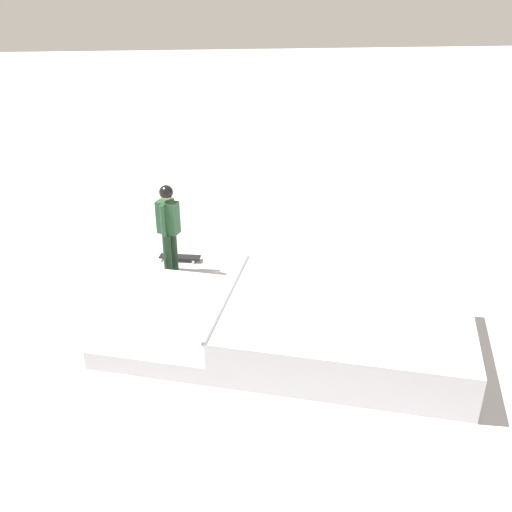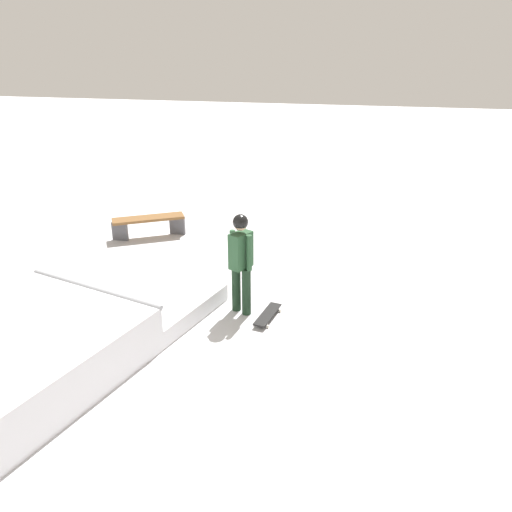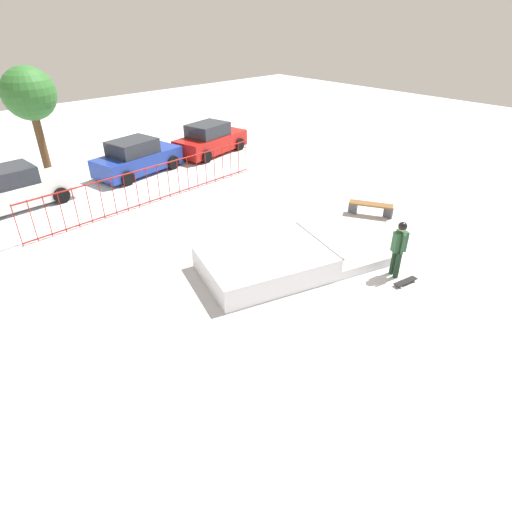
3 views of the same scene
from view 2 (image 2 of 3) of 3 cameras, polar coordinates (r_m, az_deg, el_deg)
name	(u,v)px [view 2 (image 2 of 3)]	position (r m, az deg, el deg)	size (l,w,h in m)	color
ground_plane	(44,377)	(7.91, -22.10, -12.09)	(60.00, 60.00, 0.00)	silver
skate_ramp	(27,352)	(7.93, -23.61, -9.53)	(5.92, 4.05, 0.74)	silver
skater	(241,257)	(8.45, -1.66, -0.08)	(0.44, 0.40, 1.73)	black
skateboard	(268,314)	(8.65, 1.27, -6.37)	(0.82, 0.37, 0.09)	black
park_bench	(149,222)	(12.18, -11.61, 3.61)	(1.13, 1.59, 0.48)	brown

